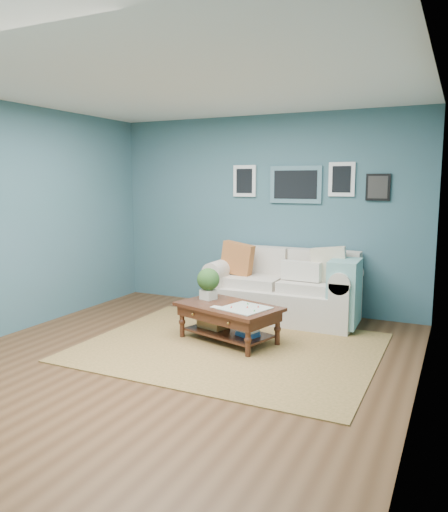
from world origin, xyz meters
The scene contains 4 objects.
room_shell centered at (0.01, 0.06, 1.36)m, with size 5.00×5.02×2.70m.
area_rug centered at (0.32, 0.66, 0.01)m, with size 3.09×2.47×0.01m, color brown.
loveseat centered at (0.54, 2.03, 0.41)m, with size 1.96×0.89×1.01m.
coffee_table centered at (0.16, 0.86, 0.35)m, with size 1.27×0.96×0.79m.
Camera 1 is at (2.51, -4.09, 1.79)m, focal length 35.00 mm.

